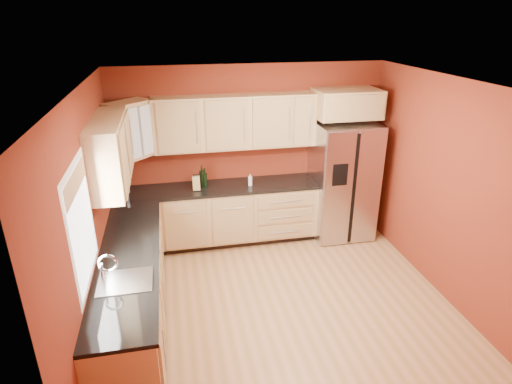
# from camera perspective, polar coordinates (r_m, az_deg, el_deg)

# --- Properties ---
(floor) EXTENTS (4.00, 4.00, 0.00)m
(floor) POSITION_cam_1_polar(r_m,az_deg,el_deg) (5.32, 3.63, -14.89)
(floor) COLOR olive
(floor) RESTS_ON ground
(ceiling) EXTENTS (4.00, 4.00, 0.00)m
(ceiling) POSITION_cam_1_polar(r_m,az_deg,el_deg) (4.26, 4.51, 13.96)
(ceiling) COLOR silver
(ceiling) RESTS_ON wall_back
(wall_back) EXTENTS (4.00, 0.04, 2.60)m
(wall_back) POSITION_cam_1_polar(r_m,az_deg,el_deg) (6.46, -0.72, 5.24)
(wall_back) COLOR maroon
(wall_back) RESTS_ON floor
(wall_front) EXTENTS (4.00, 0.04, 2.60)m
(wall_front) POSITION_cam_1_polar(r_m,az_deg,el_deg) (3.06, 14.53, -17.66)
(wall_front) COLOR maroon
(wall_front) RESTS_ON floor
(wall_left) EXTENTS (0.04, 4.00, 2.60)m
(wall_left) POSITION_cam_1_polar(r_m,az_deg,el_deg) (4.57, -21.00, -4.10)
(wall_left) COLOR maroon
(wall_left) RESTS_ON floor
(wall_right) EXTENTS (0.04, 4.00, 2.60)m
(wall_right) POSITION_cam_1_polar(r_m,az_deg,el_deg) (5.50, 24.54, -0.12)
(wall_right) COLOR maroon
(wall_right) RESTS_ON floor
(base_cabinets_back) EXTENTS (2.90, 0.60, 0.88)m
(base_cabinets_back) POSITION_cam_1_polar(r_m,az_deg,el_deg) (6.43, -4.99, -3.21)
(base_cabinets_back) COLOR tan
(base_cabinets_back) RESTS_ON floor
(base_cabinets_left) EXTENTS (0.60, 2.80, 0.88)m
(base_cabinets_left) POSITION_cam_1_polar(r_m,az_deg,el_deg) (4.96, -16.08, -12.78)
(base_cabinets_left) COLOR tan
(base_cabinets_left) RESTS_ON floor
(countertop_back) EXTENTS (2.90, 0.62, 0.04)m
(countertop_back) POSITION_cam_1_polar(r_m,az_deg,el_deg) (6.23, -5.12, 0.55)
(countertop_back) COLOR black
(countertop_back) RESTS_ON base_cabinets_back
(countertop_left) EXTENTS (0.62, 2.80, 0.04)m
(countertop_left) POSITION_cam_1_polar(r_m,az_deg,el_deg) (4.71, -16.57, -8.19)
(countertop_left) COLOR black
(countertop_left) RESTS_ON base_cabinets_left
(upper_cabinets_back) EXTENTS (2.30, 0.33, 0.75)m
(upper_cabinets_back) POSITION_cam_1_polar(r_m,az_deg,el_deg) (6.12, -2.77, 9.32)
(upper_cabinets_back) COLOR tan
(upper_cabinets_back) RESTS_ON wall_back
(upper_cabinets_left) EXTENTS (0.33, 1.35, 0.75)m
(upper_cabinets_left) POSITION_cam_1_polar(r_m,az_deg,el_deg) (5.02, -18.87, 5.08)
(upper_cabinets_left) COLOR tan
(upper_cabinets_left) RESTS_ON wall_left
(corner_upper_cabinet) EXTENTS (0.67, 0.67, 0.75)m
(corner_upper_cabinet) POSITION_cam_1_polar(r_m,az_deg,el_deg) (5.91, -16.35, 7.94)
(corner_upper_cabinet) COLOR tan
(corner_upper_cabinet) RESTS_ON wall_back
(over_fridge_cabinet) EXTENTS (0.92, 0.60, 0.40)m
(over_fridge_cabinet) POSITION_cam_1_polar(r_m,az_deg,el_deg) (6.39, 12.00, 11.50)
(over_fridge_cabinet) COLOR tan
(over_fridge_cabinet) RESTS_ON wall_back
(refrigerator) EXTENTS (0.90, 0.75, 1.78)m
(refrigerator) POSITION_cam_1_polar(r_m,az_deg,el_deg) (6.64, 11.45, 1.52)
(refrigerator) COLOR #B3B4B8
(refrigerator) RESTS_ON floor
(window) EXTENTS (0.03, 0.90, 1.00)m
(window) POSITION_cam_1_polar(r_m,az_deg,el_deg) (4.02, -22.17, -4.07)
(window) COLOR white
(window) RESTS_ON wall_left
(sink_faucet) EXTENTS (0.50, 0.42, 0.30)m
(sink_faucet) POSITION_cam_1_polar(r_m,az_deg,el_deg) (4.20, -17.26, -9.66)
(sink_faucet) COLOR silver
(sink_faucet) RESTS_ON countertop_left
(canister_left) EXTENTS (0.14, 0.14, 0.18)m
(canister_left) POSITION_cam_1_polar(r_m,az_deg,el_deg) (6.24, -17.13, 0.70)
(canister_left) COLOR #B3B4B8
(canister_left) RESTS_ON countertop_back
(canister_right) EXTENTS (0.17, 0.17, 0.21)m
(canister_right) POSITION_cam_1_polar(r_m,az_deg,el_deg) (6.24, -17.15, 0.85)
(canister_right) COLOR #B3B4B8
(canister_right) RESTS_ON countertop_back
(wine_bottle_a) EXTENTS (0.07, 0.07, 0.29)m
(wine_bottle_a) POSITION_cam_1_polar(r_m,az_deg,el_deg) (6.18, -6.83, 1.92)
(wine_bottle_a) COLOR black
(wine_bottle_a) RESTS_ON countertop_back
(wine_bottle_b) EXTENTS (0.10, 0.10, 0.33)m
(wine_bottle_b) POSITION_cam_1_polar(r_m,az_deg,el_deg) (6.19, -7.21, 2.14)
(wine_bottle_b) COLOR black
(wine_bottle_b) RESTS_ON countertop_back
(knife_block) EXTENTS (0.11, 0.10, 0.20)m
(knife_block) POSITION_cam_1_polar(r_m,az_deg,el_deg) (6.11, -7.96, 1.20)
(knife_block) COLOR tan
(knife_block) RESTS_ON countertop_back
(soap_dispenser) EXTENTS (0.06, 0.06, 0.17)m
(soap_dispenser) POSITION_cam_1_polar(r_m,az_deg,el_deg) (6.21, -0.79, 1.61)
(soap_dispenser) COLOR white
(soap_dispenser) RESTS_ON countertop_back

